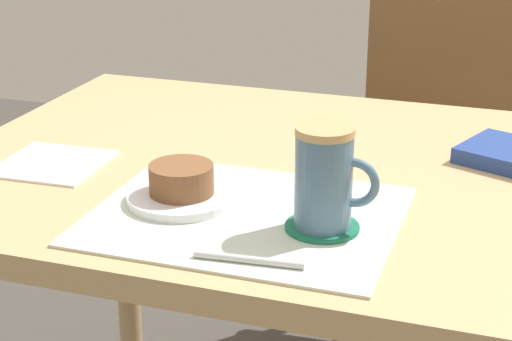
{
  "coord_description": "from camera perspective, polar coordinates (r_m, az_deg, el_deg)",
  "views": [
    {
      "loc": [
        0.32,
        -1.15,
        1.16
      ],
      "look_at": [
        -0.02,
        -0.16,
        0.76
      ],
      "focal_mm": 60.0,
      "sensor_mm": 36.0,
      "label": 1
    }
  ],
  "objects": [
    {
      "name": "dining_table",
      "position": [
        1.31,
        3.03,
        -3.12
      ],
      "size": [
        1.08,
        0.78,
        0.71
      ],
      "color": "tan",
      "rests_on": "ground_plane"
    },
    {
      "name": "coffee_mug",
      "position": [
        1.04,
        4.66,
        -0.45
      ],
      "size": [
        0.11,
        0.07,
        0.13
      ],
      "color": "slate",
      "rests_on": "coffee_coaster"
    },
    {
      "name": "paper_napkin",
      "position": [
        1.32,
        -13.39,
        0.46
      ],
      "size": [
        0.16,
        0.16,
        0.0
      ],
      "primitive_type": "cube",
      "rotation": [
        0.0,
        0.0,
        0.04
      ],
      "color": "white",
      "rests_on": "dining_table"
    },
    {
      "name": "teaspoon",
      "position": [
        0.98,
        -0.48,
        -5.96
      ],
      "size": [
        0.13,
        0.02,
        0.01
      ],
      "primitive_type": "cylinder",
      "rotation": [
        0.0,
        1.57,
        0.09
      ],
      "color": "silver",
      "rests_on": "placemat"
    },
    {
      "name": "pastry_plate",
      "position": [
        1.15,
        -4.96,
        -1.77
      ],
      "size": [
        0.15,
        0.15,
        0.01
      ],
      "primitive_type": "cylinder",
      "color": "white",
      "rests_on": "placemat"
    },
    {
      "name": "coffee_coaster",
      "position": [
        1.07,
        4.43,
        -3.77
      ],
      "size": [
        0.09,
        0.09,
        0.0
      ],
      "primitive_type": "cylinder",
      "color": "#196B4C",
      "rests_on": "placemat"
    },
    {
      "name": "placemat",
      "position": [
        1.11,
        -0.66,
        -3.03
      ],
      "size": [
        0.39,
        0.32,
        0.0
      ],
      "primitive_type": "cube",
      "color": "silver",
      "rests_on": "dining_table"
    },
    {
      "name": "pastry",
      "position": [
        1.14,
        -5.0,
        -0.57
      ],
      "size": [
        0.09,
        0.09,
        0.04
      ],
      "primitive_type": "cylinder",
      "color": "brown",
      "rests_on": "pastry_plate"
    },
    {
      "name": "wooden_chair",
      "position": [
        2.01,
        12.23,
        1.57
      ],
      "size": [
        0.45,
        0.45,
        0.9
      ],
      "rotation": [
        0.0,
        0.0,
        3.2
      ],
      "color": "brown",
      "rests_on": "ground_plane"
    }
  ]
}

